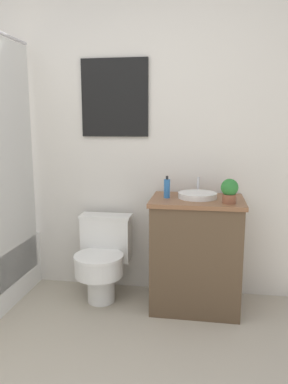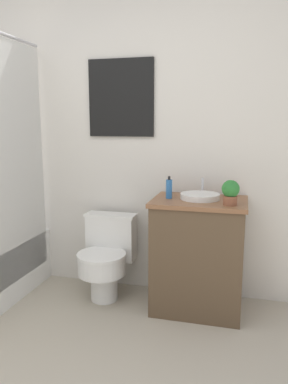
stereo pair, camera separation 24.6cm
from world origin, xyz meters
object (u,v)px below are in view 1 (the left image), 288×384
Objects in this scene: potted_plant at (229,190)px; sink at (197,195)px; toilet at (103,257)px; soap_bottle at (167,188)px.

sink is at bearing 145.54° from potted_plant.
soap_bottle is (0.50, -0.02, 0.56)m from toilet.
soap_bottle is at bearing 164.94° from potted_plant.
potted_plant is at bearing -15.06° from soap_bottle.
soap_bottle is at bearing -172.08° from sink.
potted_plant is (0.94, -0.14, 0.58)m from toilet.
toilet is at bearing 171.52° from potted_plant.
potted_plant is (0.44, -0.12, 0.02)m from soap_bottle.
potted_plant reaches higher than sink.
potted_plant is at bearing -34.46° from sink.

